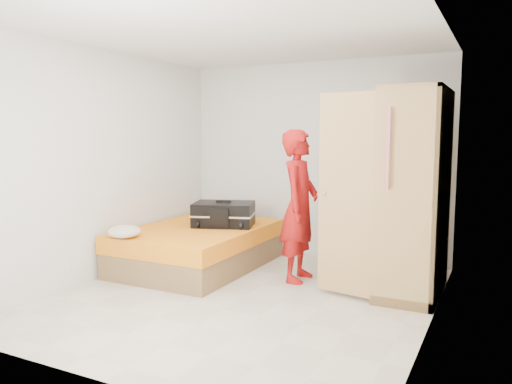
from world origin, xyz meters
The scene contains 7 objects.
room centered at (0.00, 0.00, 1.30)m, with size 4.00×4.02×2.60m.
bed centered at (-1.05, 0.74, 0.25)m, with size 1.42×2.02×0.50m.
wardrobe centered at (1.45, 0.86, 1.00)m, with size 1.16×1.20×2.10m.
person centered at (0.28, 0.79, 0.85)m, with size 0.62×0.41×1.70m, color #B51E0B.
suitcase centered at (-0.82, 0.98, 0.65)m, with size 0.89×0.76×0.32m.
round_cushion centered at (-1.43, -0.16, 0.57)m, with size 0.36×0.36×0.14m, color silver.
pillow centered at (-1.18, 1.59, 0.55)m, with size 0.52×0.27×0.09m, color silver.
Camera 1 is at (2.33, -4.36, 1.65)m, focal length 35.00 mm.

